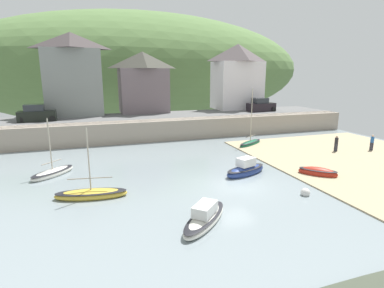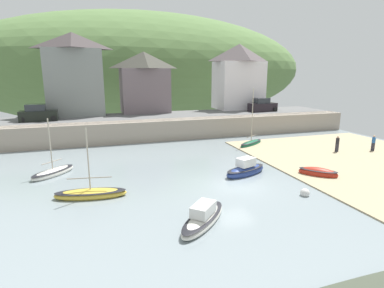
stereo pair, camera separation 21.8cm
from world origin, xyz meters
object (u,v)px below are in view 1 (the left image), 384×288
(sailboat_white_hull, at_px, (250,143))
(parked_car_near_slipway, at_px, (37,114))
(person_on_slipway, at_px, (336,143))
(person_near_water, at_px, (372,142))
(waterfront_building_right, at_px, (237,76))
(sailboat_far_left, at_px, (246,170))
(waterfront_building_centre, at_px, (143,82))
(sailboat_tall_mast, at_px, (318,172))
(parked_car_by_wall, at_px, (261,106))
(waterfront_building_left, at_px, (73,74))
(dinghy_open_wooden, at_px, (205,218))
(fishing_boat_green, at_px, (91,194))
(mooring_buoy, at_px, (305,193))
(motorboat_with_cabin, at_px, (53,173))

(sailboat_white_hull, distance_m, parked_car_near_slipway, 24.80)
(person_on_slipway, height_order, person_near_water, same)
(waterfront_building_right, distance_m, sailboat_far_left, 26.45)
(sailboat_white_hull, height_order, parked_car_near_slipway, sailboat_white_hull)
(person_near_water, bearing_deg, waterfront_building_centre, 133.73)
(parked_car_near_slipway, bearing_deg, sailboat_far_left, -49.30)
(sailboat_tall_mast, height_order, person_on_slipway, person_on_slipway)
(parked_car_by_wall, bearing_deg, waterfront_building_left, 164.83)
(waterfront_building_centre, height_order, sailboat_tall_mast, waterfront_building_centre)
(sailboat_far_left, relative_size, parked_car_near_slipway, 1.02)
(parked_car_by_wall, height_order, person_on_slipway, parked_car_by_wall)
(sailboat_far_left, xyz_separation_m, parked_car_near_slipway, (-17.24, 18.66, 2.82))
(dinghy_open_wooden, distance_m, sailboat_white_hull, 19.21)
(sailboat_tall_mast, bearing_deg, person_near_water, 69.86)
(waterfront_building_centre, bearing_deg, person_near_water, -46.27)
(person_on_slipway, bearing_deg, waterfront_building_left, 141.64)
(waterfront_building_left, relative_size, person_on_slipway, 6.51)
(dinghy_open_wooden, distance_m, person_near_water, 23.68)
(fishing_boat_green, bearing_deg, mooring_buoy, -7.92)
(sailboat_far_left, height_order, fishing_boat_green, fishing_boat_green)
(parked_car_near_slipway, bearing_deg, person_on_slipway, -29.73)
(sailboat_tall_mast, xyz_separation_m, sailboat_white_hull, (0.18, 11.01, -0.01))
(sailboat_far_left, bearing_deg, mooring_buoy, -92.45)
(fishing_boat_green, xyz_separation_m, parked_car_by_wall, (24.12, 19.66, 2.97))
(sailboat_far_left, bearing_deg, fishing_boat_green, 164.50)
(sailboat_far_left, xyz_separation_m, dinghy_open_wooden, (-6.01, -6.62, -0.08))
(waterfront_building_centre, distance_m, mooring_buoy, 29.55)
(sailboat_tall_mast, xyz_separation_m, parked_car_by_wall, (7.22, 20.81, 2.93))
(mooring_buoy, bearing_deg, motorboat_with_cabin, 149.05)
(sailboat_tall_mast, height_order, parked_car_by_wall, parked_car_by_wall)
(sailboat_white_hull, bearing_deg, fishing_boat_green, 177.96)
(sailboat_white_hull, height_order, mooring_buoy, sailboat_white_hull)
(parked_car_near_slipway, height_order, person_on_slipway, parked_car_near_slipway)
(dinghy_open_wooden, relative_size, sailboat_white_hull, 0.65)
(sailboat_tall_mast, relative_size, dinghy_open_wooden, 0.68)
(waterfront_building_right, height_order, parked_car_near_slipway, waterfront_building_right)
(motorboat_with_cabin, xyz_separation_m, person_on_slipway, (26.53, -1.26, 0.75))
(sailboat_far_left, distance_m, fishing_boat_green, 11.76)
(dinghy_open_wooden, bearing_deg, mooring_buoy, -34.78)
(waterfront_building_left, relative_size, fishing_boat_green, 2.22)
(waterfront_building_centre, bearing_deg, sailboat_tall_mast, -70.22)
(waterfront_building_left, xyz_separation_m, dinghy_open_wooden, (7.06, -29.79, -7.45))
(waterfront_building_right, relative_size, motorboat_with_cabin, 2.09)
(fishing_boat_green, relative_size, person_on_slipway, 2.93)
(waterfront_building_right, distance_m, motorboat_with_cabin, 32.12)
(motorboat_with_cabin, distance_m, parked_car_near_slipway, 14.66)
(waterfront_building_centre, xyz_separation_m, dinghy_open_wooden, (-2.08, -29.79, -6.36))
(sailboat_tall_mast, distance_m, person_near_water, 11.65)
(fishing_boat_green, distance_m, sailboat_white_hull, 19.72)
(waterfront_building_left, relative_size, sailboat_white_hull, 1.64)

